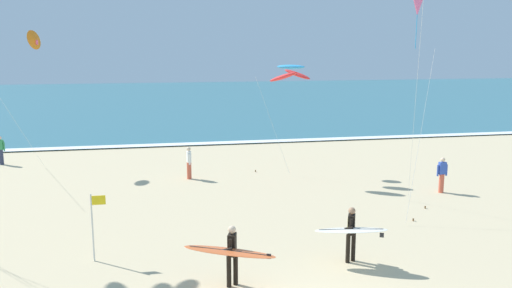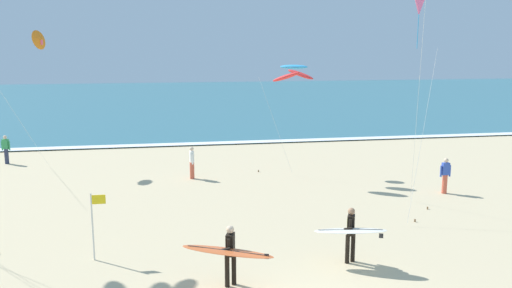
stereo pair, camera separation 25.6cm
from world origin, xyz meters
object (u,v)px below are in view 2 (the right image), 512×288
bystander_green_top (6,149)px  kite_diamond_rose_low (420,2)px  bystander_white_top (192,162)px  bystander_blue_top (445,175)px  surfer_trailing (350,231)px  kite_arc_cobalt_distant (294,73)px  surfer_lead (229,252)px  lifeguard_flag (94,220)px  kite_delta_amber_high (39,40)px

bystander_green_top → kite_diamond_rose_low: bearing=-38.0°
kite_diamond_rose_low → bystander_white_top: (-7.28, 8.29, -7.03)m
kite_diamond_rose_low → bystander_blue_top: 8.70m
surfer_trailing → kite_diamond_rose_low: bearing=41.4°
surfer_trailing → kite_arc_cobalt_distant: kite_arc_cobalt_distant is taller
bystander_green_top → bystander_blue_top: same height
bystander_green_top → kite_arc_cobalt_distant: bearing=-19.6°
surfer_lead → kite_arc_cobalt_distant: bearing=68.5°
kite_arc_cobalt_distant → lifeguard_flag: kite_arc_cobalt_distant is taller
kite_delta_amber_high → bystander_blue_top: (18.27, -8.39, -5.87)m
surfer_lead → bystander_white_top: (-0.30, 12.11, -0.24)m
kite_diamond_rose_low → surfer_lead: bearing=-151.3°
bystander_green_top → bystander_white_top: 11.13m
kite_delta_amber_high → kite_arc_cobalt_distant: size_ratio=1.31×
surfer_trailing → kite_diamond_rose_low: (3.26, 2.87, 6.80)m
kite_arc_cobalt_distant → surfer_lead: bearing=-111.5°
kite_diamond_rose_low → bystander_blue_top: kite_diamond_rose_low is taller
surfer_lead → kite_delta_amber_high: kite_delta_amber_high is taller
bystander_blue_top → bystander_white_top: (-10.81, 4.57, 0.00)m
kite_diamond_rose_low → bystander_blue_top: size_ratio=5.50×
kite_diamond_rose_low → bystander_green_top: size_ratio=5.50×
kite_delta_amber_high → kite_diamond_rose_low: (14.74, -12.12, 1.16)m
kite_diamond_rose_low → surfer_trailing: bearing=-138.6°
surfer_trailing → lifeguard_flag: lifeguard_flag is taller
bystander_green_top → surfer_lead: bearing=-59.4°
surfer_trailing → kite_diamond_rose_low: size_ratio=0.24×
surfer_trailing → kite_delta_amber_high: size_ratio=0.29×
surfer_trailing → kite_delta_amber_high: bearing=127.5°
kite_diamond_rose_low → bystander_blue_top: bearing=46.5°
surfer_trailing → lifeguard_flag: 7.65m
kite_arc_cobalt_distant → surfer_trailing: bearing=-95.1°
surfer_trailing → bystander_green_top: (-13.91, 16.27, -0.23)m
bystander_blue_top → lifeguard_flag: lifeguard_flag is taller
surfer_lead → lifeguard_flag: (-3.75, 2.62, 0.22)m
kite_arc_cobalt_distant → lifeguard_flag: (-8.45, -9.30, -3.86)m
lifeguard_flag → bystander_blue_top: bearing=19.1°
surfer_trailing → bystander_green_top: bearing=130.5°
bystander_blue_top → lifeguard_flag: (-14.26, -4.92, 0.45)m
bystander_white_top → lifeguard_flag: size_ratio=0.76×
surfer_trailing → bystander_blue_top: bearing=44.2°
kite_arc_cobalt_distant → bystander_blue_top: kite_arc_cobalt_distant is taller
kite_delta_amber_high → lifeguard_flag: (4.02, -13.31, -5.42)m
kite_diamond_rose_low → bystander_green_top: bearing=142.0°
bystander_blue_top → lifeguard_flag: 15.09m
surfer_lead → kite_delta_amber_high: (-7.76, 15.93, 5.64)m
kite_delta_amber_high → bystander_white_top: (7.46, -3.82, -5.87)m
surfer_lead → kite_delta_amber_high: size_ratio=0.34×
surfer_lead → bystander_green_top: (-10.19, 17.22, -0.24)m
kite_delta_amber_high → kite_diamond_rose_low: bearing=-39.4°
surfer_lead → bystander_blue_top: 12.94m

